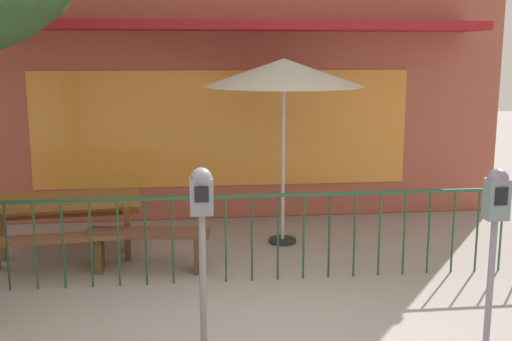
{
  "coord_description": "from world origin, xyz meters",
  "views": [
    {
      "loc": [
        -0.55,
        -4.67,
        2.47
      ],
      "look_at": [
        0.23,
        2.18,
        1.15
      ],
      "focal_mm": 43.78,
      "sensor_mm": 36.0,
      "label": 1
    }
  ],
  "objects_px": {
    "patio_umbrella": "(284,73)",
    "parking_meter_far": "(202,213)",
    "picnic_table_left": "(62,211)",
    "parking_meter_near": "(496,211)",
    "patio_bench": "(148,241)"
  },
  "relations": [
    {
      "from": "picnic_table_left",
      "to": "patio_umbrella",
      "type": "height_order",
      "value": "patio_umbrella"
    },
    {
      "from": "picnic_table_left",
      "to": "patio_bench",
      "type": "bearing_deg",
      "value": -25.29
    },
    {
      "from": "picnic_table_left",
      "to": "parking_meter_near",
      "type": "bearing_deg",
      "value": -34.08
    },
    {
      "from": "picnic_table_left",
      "to": "parking_meter_far",
      "type": "height_order",
      "value": "parking_meter_far"
    },
    {
      "from": "patio_umbrella",
      "to": "parking_meter_far",
      "type": "distance_m",
      "value": 3.4
    },
    {
      "from": "patio_umbrella",
      "to": "picnic_table_left",
      "type": "bearing_deg",
      "value": -171.45
    },
    {
      "from": "patio_bench",
      "to": "parking_meter_near",
      "type": "distance_m",
      "value": 3.78
    },
    {
      "from": "picnic_table_left",
      "to": "patio_bench",
      "type": "height_order",
      "value": "picnic_table_left"
    },
    {
      "from": "parking_meter_near",
      "to": "parking_meter_far",
      "type": "xyz_separation_m",
      "value": [
        -2.39,
        0.04,
        0.04
      ]
    },
    {
      "from": "patio_umbrella",
      "to": "parking_meter_near",
      "type": "xyz_separation_m",
      "value": [
        1.27,
        -3.09,
        -1.01
      ]
    },
    {
      "from": "picnic_table_left",
      "to": "patio_umbrella",
      "type": "relative_size",
      "value": 0.81
    },
    {
      "from": "parking_meter_near",
      "to": "picnic_table_left",
      "type": "bearing_deg",
      "value": 145.92
    },
    {
      "from": "patio_umbrella",
      "to": "parking_meter_far",
      "type": "height_order",
      "value": "patio_umbrella"
    },
    {
      "from": "patio_bench",
      "to": "parking_meter_near",
      "type": "bearing_deg",
      "value": -36.76
    },
    {
      "from": "picnic_table_left",
      "to": "patio_bench",
      "type": "relative_size",
      "value": 1.35
    }
  ]
}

